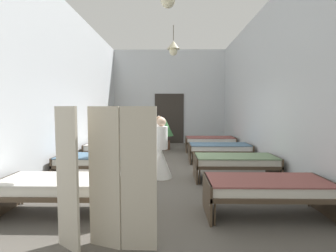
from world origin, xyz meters
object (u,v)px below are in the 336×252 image
bed_right_row_2 (219,148)px  patient_seated_primary (127,134)px  patient_seated_secondary (112,143)px  bed_left_row_0 (61,187)px  potted_plant (166,130)px  bed_left_row_1 (98,161)px  privacy_screen (103,179)px  bed_left_row_3 (127,140)px  nurse_mid_aisle (159,150)px  bed_right_row_0 (267,188)px  nurse_near_aisle (161,156)px  bed_left_row_2 (116,148)px  bed_right_row_3 (210,140)px  bed_right_row_1 (235,161)px

bed_right_row_2 → patient_seated_primary: bearing=179.8°
patient_seated_primary → patient_seated_secondary: same height
bed_left_row_0 → potted_plant: potted_plant is taller
bed_left_row_1 → potted_plant: (1.49, 4.21, 0.36)m
bed_left_row_1 → potted_plant: potted_plant is taller
privacy_screen → patient_seated_primary: bearing=115.6°
bed_left_row_3 → nurse_mid_aisle: size_ratio=1.28×
bed_right_row_0 → nurse_near_aisle: (-1.74, 2.05, 0.09)m
patient_seated_secondary → patient_seated_primary: bearing=90.0°
bed_left_row_1 → bed_left_row_2: 1.90m
bed_left_row_2 → patient_seated_primary: size_ratio=2.37×
bed_right_row_0 → bed_left_row_3: (-3.24, 5.70, 0.00)m
nurse_near_aisle → patient_seated_primary: nurse_near_aisle is taller
patient_seated_secondary → potted_plant: (1.14, 4.25, -0.07)m
bed_left_row_3 → patient_seated_primary: 1.97m
bed_left_row_0 → nurse_mid_aisle: 3.22m
bed_right_row_0 → nurse_mid_aisle: 3.44m
bed_left_row_3 → bed_right_row_3: 3.24m
bed_right_row_0 → patient_seated_primary: 4.80m
nurse_mid_aisle → bed_left_row_2: bearing=38.4°
bed_left_row_0 → bed_left_row_1: same height
bed_left_row_0 → patient_seated_secondary: (0.35, 1.86, 0.43)m
bed_left_row_3 → privacy_screen: privacy_screen is taller
bed_right_row_1 → bed_left_row_3: size_ratio=1.00×
nurse_mid_aisle → potted_plant: 3.22m
patient_seated_primary → patient_seated_secondary: 1.94m
bed_right_row_0 → nurse_mid_aisle: nurse_mid_aisle is taller
bed_right_row_1 → privacy_screen: privacy_screen is taller
potted_plant → bed_left_row_0: bearing=-103.7°
bed_left_row_1 → bed_left_row_3: 3.80m
nurse_near_aisle → bed_right_row_1: bearing=10.2°
bed_left_row_2 → patient_seated_secondary: (0.35, -1.94, 0.43)m
bed_left_row_0 → bed_right_row_0: size_ratio=1.00×
bed_left_row_1 → bed_right_row_2: (3.24, 1.90, 0.00)m
bed_left_row_0 → nurse_near_aisle: bearing=53.8°
bed_right_row_1 → bed_right_row_2: bearing=90.0°
bed_left_row_2 → bed_left_row_3: bearing=90.0°
bed_left_row_2 → nurse_near_aisle: bearing=-49.4°
bed_right_row_0 → patient_seated_primary: (-2.89, 3.81, 0.43)m
bed_right_row_2 → privacy_screen: privacy_screen is taller
nurse_near_aisle → bed_right_row_0: bearing=-34.6°
patient_seated_primary → privacy_screen: privacy_screen is taller
patient_seated_primary → potted_plant: 2.57m
bed_right_row_2 → nurse_near_aisle: nurse_near_aisle is taller
bed_left_row_0 → nurse_near_aisle: 2.54m
bed_right_row_2 → potted_plant: size_ratio=1.53×
bed_right_row_1 → nurse_mid_aisle: nurse_mid_aisle is taller
nurse_mid_aisle → bed_right_row_0: bearing=-166.5°
patient_seated_primary → bed_right_row_2: bearing=-0.2°
bed_right_row_3 → patient_seated_secondary: size_ratio=2.37×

